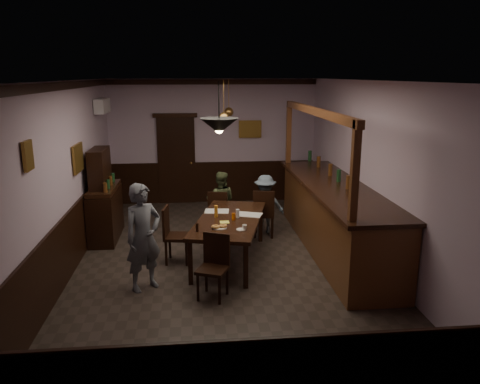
{
  "coord_description": "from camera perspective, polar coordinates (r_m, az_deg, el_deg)",
  "views": [
    {
      "loc": [
        -0.49,
        -7.35,
        3.1
      ],
      "look_at": [
        0.29,
        0.32,
        1.15
      ],
      "focal_mm": 35.0,
      "sensor_mm": 36.0,
      "label": 1
    }
  ],
  "objects": [
    {
      "name": "picture_left_small",
      "position": [
        6.15,
        -24.44,
        4.05
      ],
      "size": [
        0.04,
        0.28,
        0.36
      ],
      "color": "olive",
      "rests_on": "ground"
    },
    {
      "name": "dining_table",
      "position": [
        7.87,
        -1.3,
        -3.67
      ],
      "size": [
        1.52,
        2.38,
        0.75
      ],
      "rotation": [
        0.0,
        0.0,
        -0.25
      ],
      "color": "black",
      "rests_on": "ground"
    },
    {
      "name": "picture_left_large",
      "position": [
        8.5,
        -19.14,
        3.93
      ],
      "size": [
        0.04,
        0.62,
        0.48
      ],
      "color": "olive",
      "rests_on": "ground"
    },
    {
      "name": "person_seated_right",
      "position": [
        9.31,
        3.07,
        -1.48
      ],
      "size": [
        0.79,
        0.49,
        1.18
      ],
      "primitive_type": "imported",
      "rotation": [
        0.0,
        0.0,
        3.07
      ],
      "color": "slate",
      "rests_on": "ground"
    },
    {
      "name": "sideboard",
      "position": [
        9.31,
        -16.23,
        -1.31
      ],
      "size": [
        0.47,
        1.33,
        1.75
      ],
      "color": "black",
      "rests_on": "ground"
    },
    {
      "name": "pendant_brass_mid",
      "position": [
        8.93,
        -1.99,
        9.03
      ],
      "size": [
        0.2,
        0.2,
        0.81
      ],
      "color": "#BF8C3F",
      "rests_on": "ground"
    },
    {
      "name": "napkin",
      "position": [
        7.65,
        -1.9,
        -3.68
      ],
      "size": [
        0.18,
        0.18,
        0.0
      ],
      "primitive_type": "cube",
      "rotation": [
        0.0,
        0.0,
        -0.25
      ],
      "color": "#F5F65A",
      "rests_on": "dining_table"
    },
    {
      "name": "pendant_iron",
      "position": [
        6.74,
        -2.56,
        8.06
      ],
      "size": [
        0.56,
        0.56,
        0.73
      ],
      "color": "black",
      "rests_on": "ground"
    },
    {
      "name": "newspaper_left",
      "position": [
        8.25,
        -2.84,
        -2.34
      ],
      "size": [
        0.45,
        0.34,
        0.01
      ],
      "primitive_type": "cube",
      "rotation": [
        0.0,
        0.0,
        -0.11
      ],
      "color": "silver",
      "rests_on": "dining_table"
    },
    {
      "name": "chair_near",
      "position": [
        6.71,
        -3.16,
        -8.62
      ],
      "size": [
        0.52,
        0.52,
        0.91
      ],
      "rotation": [
        0.0,
        0.0,
        -0.41
      ],
      "color": "black",
      "rests_on": "ground"
    },
    {
      "name": "bar_counter",
      "position": [
        8.51,
        11.45,
        -2.87
      ],
      "size": [
        1.06,
        4.55,
        2.55
      ],
      "color": "#4F2D15",
      "rests_on": "ground"
    },
    {
      "name": "chair_far_right",
      "position": [
        9.07,
        2.92,
        -2.36
      ],
      "size": [
        0.48,
        0.48,
        0.95
      ],
      "rotation": [
        0.0,
        0.0,
        2.95
      ],
      "color": "black",
      "rests_on": "ground"
    },
    {
      "name": "person_standing",
      "position": [
        6.95,
        -11.7,
        -5.43
      ],
      "size": [
        0.7,
        0.66,
        1.6
      ],
      "primitive_type": "imported",
      "rotation": [
        0.0,
        0.0,
        0.66
      ],
      "color": "#565A63",
      "rests_on": "ground"
    },
    {
      "name": "room",
      "position": [
        7.54,
        -1.92,
        1.92
      ],
      "size": [
        5.01,
        8.01,
        3.01
      ],
      "color": "#2D2621",
      "rests_on": "ground"
    },
    {
      "name": "pastry_ring_b",
      "position": [
        7.36,
        -2.06,
        -4.15
      ],
      "size": [
        0.13,
        0.13,
        0.04
      ],
      "primitive_type": "torus",
      "color": "#C68C47",
      "rests_on": "pastry_plate"
    },
    {
      "name": "pendant_brass_far",
      "position": [
        10.29,
        -1.38,
        9.72
      ],
      "size": [
        0.2,
        0.2,
        0.81
      ],
      "color": "#BF8C3F",
      "rests_on": "ground"
    },
    {
      "name": "chair_side",
      "position": [
        7.93,
        -8.21,
        -4.87
      ],
      "size": [
        0.47,
        0.47,
        0.96
      ],
      "rotation": [
        0.0,
        0.0,
        1.43
      ],
      "color": "black",
      "rests_on": "ground"
    },
    {
      "name": "ac_unit",
      "position": [
        10.44,
        -16.45,
        10.05
      ],
      "size": [
        0.2,
        0.85,
        0.3
      ],
      "color": "white",
      "rests_on": "ground"
    },
    {
      "name": "pastry_plate",
      "position": [
        7.36,
        -2.47,
        -4.37
      ],
      "size": [
        0.22,
        0.22,
        0.01
      ],
      "primitive_type": "cylinder",
      "color": "white",
      "rests_on": "dining_table"
    },
    {
      "name": "chair_far_left",
      "position": [
        9.21,
        -2.66,
        -2.3
      ],
      "size": [
        0.45,
        0.45,
        0.89
      ],
      "rotation": [
        0.0,
        0.0,
        2.97
      ],
      "color": "black",
      "rests_on": "ground"
    },
    {
      "name": "pastry_ring_a",
      "position": [
        7.33,
        -3.0,
        -4.24
      ],
      "size": [
        0.13,
        0.13,
        0.04
      ],
      "primitive_type": "torus",
      "color": "#C68C47",
      "rests_on": "pastry_plate"
    },
    {
      "name": "picture_back",
      "position": [
        11.47,
        1.23,
        7.67
      ],
      "size": [
        0.55,
        0.04,
        0.42
      ],
      "color": "olive",
      "rests_on": "ground"
    },
    {
      "name": "person_seated_left",
      "position": [
        9.43,
        -2.38,
        -1.13
      ],
      "size": [
        0.67,
        0.57,
        1.22
      ],
      "primitive_type": "imported",
      "rotation": [
        0.0,
        0.0,
        2.94
      ],
      "color": "#4B5734",
      "rests_on": "ground"
    },
    {
      "name": "beer_glass",
      "position": [
        7.9,
        -2.94,
        -2.36
      ],
      "size": [
        0.06,
        0.06,
        0.2
      ],
      "primitive_type": "cylinder",
      "color": "#BF721E",
      "rests_on": "dining_table"
    },
    {
      "name": "saucer",
      "position": [
        7.28,
        0.13,
        -4.59
      ],
      "size": [
        0.15,
        0.15,
        0.01
      ],
      "primitive_type": "cylinder",
      "color": "white",
      "rests_on": "dining_table"
    },
    {
      "name": "coffee_cup",
      "position": [
        7.26,
        0.56,
        -4.29
      ],
      "size": [
        0.1,
        0.1,
        0.07
      ],
      "primitive_type": "imported",
      "rotation": [
        0.0,
        0.0,
        -0.25
      ],
      "color": "white",
      "rests_on": "saucer"
    },
    {
      "name": "door_back",
      "position": [
        11.49,
        -7.74,
        3.78
      ],
      "size": [
        0.9,
        0.06,
        2.1
      ],
      "primitive_type": "cube",
      "color": "black",
      "rests_on": "ground"
    },
    {
      "name": "water_glass",
      "position": [
        7.85,
        -0.29,
        -2.65
      ],
      "size": [
        0.06,
        0.06,
        0.15
      ],
      "primitive_type": "cylinder",
      "color": "silver",
      "rests_on": "dining_table"
    },
    {
      "name": "soda_can",
      "position": [
        7.74,
        -0.79,
        -3.02
      ],
      "size": [
        0.07,
        0.07,
        0.12
      ],
      "primitive_type": "cylinder",
      "color": "orange",
      "rests_on": "dining_table"
    },
    {
      "name": "pepper_mill",
      "position": [
        7.21,
        -5.25,
        -4.31
      ],
      "size": [
        0.04,
        0.04,
        0.14
      ],
      "primitive_type": "cylinder",
      "color": "black",
      "rests_on": "dining_table"
    },
    {
      "name": "newspaper_right",
      "position": [
        8.04,
        1.15,
        -2.78
      ],
      "size": [
        0.5,
        0.43,
        0.01
      ],
      "primitive_type": "cube",
      "rotation": [
        0.0,
        0.0,
        -0.36
      ],
      "color": "silver",
      "rests_on": "dining_table"
    }
  ]
}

